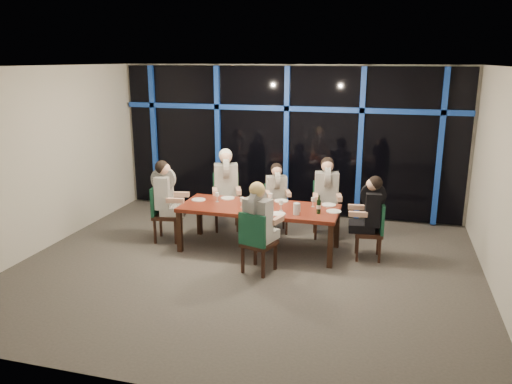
% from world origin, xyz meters
% --- Properties ---
extents(room, '(7.04, 7.00, 3.02)m').
position_xyz_m(room, '(0.00, 0.00, 2.02)').
color(room, '#534E49').
rests_on(room, ground).
extents(window_wall, '(6.86, 0.43, 2.94)m').
position_xyz_m(window_wall, '(0.01, 2.93, 1.55)').
color(window_wall, black).
rests_on(window_wall, ground).
extents(dining_table, '(2.60, 1.00, 0.75)m').
position_xyz_m(dining_table, '(0.00, 0.80, 0.68)').
color(dining_table, maroon).
rests_on(dining_table, ground).
extents(chair_far_left, '(0.62, 0.62, 1.04)m').
position_xyz_m(chair_far_left, '(-0.89, 1.73, 0.58)').
color(chair_far_left, black).
rests_on(chair_far_left, ground).
extents(chair_far_mid, '(0.53, 0.53, 0.88)m').
position_xyz_m(chair_far_mid, '(0.05, 1.80, 0.49)').
color(chair_far_mid, black).
rests_on(chair_far_mid, ground).
extents(chair_far_right, '(0.54, 0.54, 0.98)m').
position_xyz_m(chair_far_right, '(0.96, 1.81, 0.55)').
color(chair_far_right, black).
rests_on(chair_far_right, ground).
extents(chair_end_left, '(0.53, 0.53, 0.98)m').
position_xyz_m(chair_end_left, '(-1.75, 0.78, 0.55)').
color(chair_end_left, black).
rests_on(chair_end_left, ground).
extents(chair_end_right, '(0.47, 0.47, 0.92)m').
position_xyz_m(chair_end_right, '(1.86, 0.91, 0.52)').
color(chair_end_right, black).
rests_on(chair_end_right, ground).
extents(chair_near_mid, '(0.55, 0.55, 0.95)m').
position_xyz_m(chair_near_mid, '(0.21, -0.15, 0.53)').
color(chair_near_mid, black).
rests_on(chair_near_mid, ground).
extents(diner_far_left, '(0.63, 0.71, 1.01)m').
position_xyz_m(diner_far_left, '(-0.86, 1.65, 0.99)').
color(diner_far_left, black).
rests_on(diner_far_left, ground).
extents(diner_far_mid, '(0.54, 0.60, 0.86)m').
position_xyz_m(diner_far_mid, '(0.08, 1.73, 0.84)').
color(diner_far_mid, black).
rests_on(diner_far_mid, ground).
extents(diner_far_right, '(0.54, 0.66, 0.96)m').
position_xyz_m(diner_far_right, '(0.98, 1.73, 0.94)').
color(diner_far_right, black).
rests_on(diner_far_right, ground).
extents(diner_end_left, '(0.65, 0.53, 0.95)m').
position_xyz_m(diner_end_left, '(-1.67, 0.80, 0.93)').
color(diner_end_left, black).
rests_on(diner_end_left, ground).
extents(diner_end_right, '(0.60, 0.49, 0.90)m').
position_xyz_m(diner_end_right, '(1.78, 0.90, 0.88)').
color(diner_end_right, black).
rests_on(diner_end_right, ground).
extents(diner_near_mid, '(0.56, 0.65, 0.93)m').
position_xyz_m(diner_near_mid, '(0.23, -0.07, 0.91)').
color(diner_near_mid, black).
rests_on(diner_near_mid, ground).
extents(plate_far_left, '(0.24, 0.24, 0.01)m').
position_xyz_m(plate_far_left, '(-0.66, 1.13, 0.76)').
color(plate_far_left, white).
rests_on(plate_far_left, dining_table).
extents(plate_far_mid, '(0.24, 0.24, 0.01)m').
position_xyz_m(plate_far_mid, '(0.28, 1.20, 0.76)').
color(plate_far_mid, white).
rests_on(plate_far_mid, dining_table).
extents(plate_far_right, '(0.24, 0.24, 0.01)m').
position_xyz_m(plate_far_right, '(1.09, 1.18, 0.76)').
color(plate_far_right, white).
rests_on(plate_far_right, dining_table).
extents(plate_end_left, '(0.24, 0.24, 0.01)m').
position_xyz_m(plate_end_left, '(-1.11, 0.90, 0.76)').
color(plate_end_left, white).
rests_on(plate_end_left, dining_table).
extents(plate_end_right, '(0.24, 0.24, 0.01)m').
position_xyz_m(plate_end_right, '(1.22, 0.84, 0.76)').
color(plate_end_right, white).
rests_on(plate_end_right, dining_table).
extents(plate_near_mid, '(0.24, 0.24, 0.01)m').
position_xyz_m(plate_near_mid, '(0.39, 0.47, 0.76)').
color(plate_near_mid, white).
rests_on(plate_near_mid, dining_table).
extents(wine_bottle, '(0.07, 0.07, 0.30)m').
position_xyz_m(wine_bottle, '(1.00, 0.68, 0.87)').
color(wine_bottle, black).
rests_on(wine_bottle, dining_table).
extents(water_pitcher, '(0.11, 0.10, 0.18)m').
position_xyz_m(water_pitcher, '(0.67, 0.53, 0.84)').
color(water_pitcher, white).
rests_on(water_pitcher, dining_table).
extents(tea_light, '(0.05, 0.05, 0.03)m').
position_xyz_m(tea_light, '(-0.02, 0.53, 0.76)').
color(tea_light, '#F99B4A').
rests_on(tea_light, dining_table).
extents(wine_glass_a, '(0.07, 0.07, 0.17)m').
position_xyz_m(wine_glass_a, '(-0.26, 0.69, 0.87)').
color(wine_glass_a, white).
rests_on(wine_glass_a, dining_table).
extents(wine_glass_b, '(0.07, 0.07, 0.19)m').
position_xyz_m(wine_glass_b, '(0.14, 0.98, 0.89)').
color(wine_glass_b, silver).
rests_on(wine_glass_b, dining_table).
extents(wine_glass_c, '(0.07, 0.07, 0.17)m').
position_xyz_m(wine_glass_c, '(0.39, 0.68, 0.87)').
color(wine_glass_c, silver).
rests_on(wine_glass_c, dining_table).
extents(wine_glass_d, '(0.06, 0.06, 0.16)m').
position_xyz_m(wine_glass_d, '(-0.76, 0.89, 0.87)').
color(wine_glass_d, silver).
rests_on(wine_glass_d, dining_table).
extents(wine_glass_e, '(0.06, 0.06, 0.16)m').
position_xyz_m(wine_glass_e, '(0.85, 1.03, 0.86)').
color(wine_glass_e, silver).
rests_on(wine_glass_e, dining_table).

